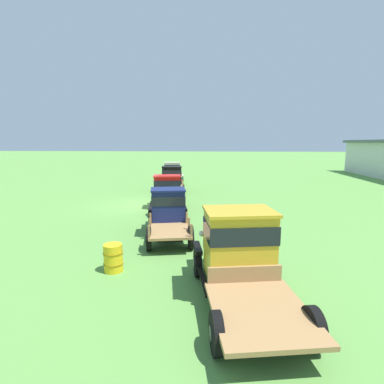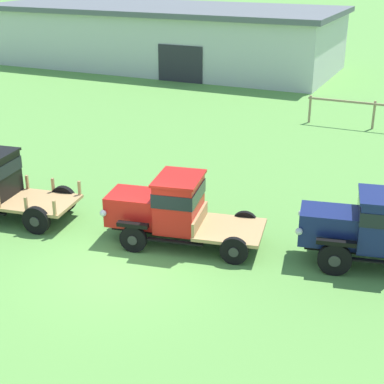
% 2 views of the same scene
% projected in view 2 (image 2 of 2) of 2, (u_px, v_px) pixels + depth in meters
% --- Properties ---
extents(ground_plane, '(240.00, 240.00, 0.00)m').
position_uv_depth(ground_plane, '(122.00, 270.00, 16.04)').
color(ground_plane, '#5B9342').
extents(farm_shed, '(26.05, 10.77, 4.41)m').
position_uv_depth(farm_shed, '(163.00, 36.00, 44.15)').
color(farm_shed, silver).
rests_on(farm_shed, ground).
extents(vintage_truck_midrow_center, '(4.90, 2.64, 2.08)m').
position_uv_depth(vintage_truck_midrow_center, '(171.00, 208.00, 17.21)').
color(vintage_truck_midrow_center, black).
rests_on(vintage_truck_midrow_center, ground).
extents(vintage_truck_far_side, '(4.97, 2.54, 2.09)m').
position_uv_depth(vintage_truck_far_side, '(369.00, 228.00, 15.93)').
color(vintage_truck_far_side, black).
rests_on(vintage_truck_far_side, ground).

